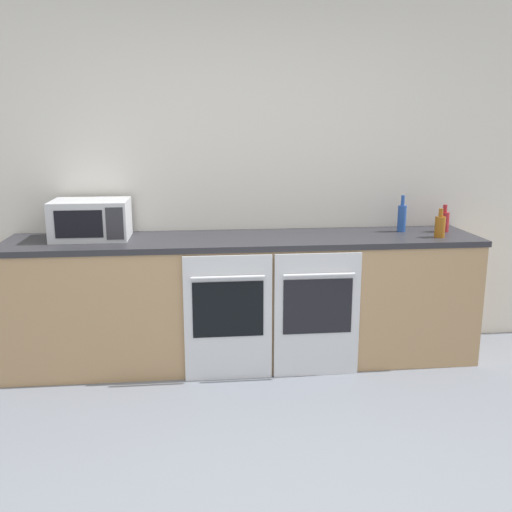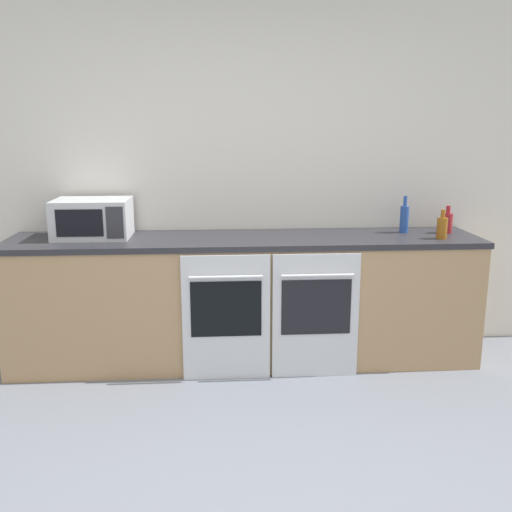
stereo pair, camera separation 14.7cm
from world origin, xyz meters
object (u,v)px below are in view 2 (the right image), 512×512
(bottle_red, at_px, (447,222))
(oven_right, at_px, (316,315))
(bottle_blue, at_px, (404,218))
(oven_left, at_px, (226,317))
(bottle_amber, at_px, (442,227))
(microwave, at_px, (93,218))

(bottle_red, bearing_deg, oven_right, -158.95)
(bottle_red, height_order, bottle_blue, bottle_blue)
(oven_left, relative_size, bottle_blue, 3.19)
(oven_left, height_order, oven_right, same)
(bottle_red, bearing_deg, bottle_blue, 172.53)
(oven_right, bearing_deg, bottle_blue, 31.27)
(oven_right, bearing_deg, oven_left, 180.00)
(oven_right, xyz_separation_m, bottle_amber, (0.90, 0.19, 0.55))
(oven_right, distance_m, bottle_amber, 1.07)
(oven_left, bearing_deg, microwave, 156.50)
(bottle_amber, bearing_deg, oven_right, -168.28)
(oven_left, xyz_separation_m, bottle_blue, (1.31, 0.43, 0.58))
(bottle_blue, bearing_deg, oven_right, -148.73)
(bottle_red, relative_size, bottle_blue, 0.75)
(oven_left, relative_size, bottle_amber, 4.23)
(bottle_blue, bearing_deg, bottle_amber, -52.93)
(bottle_amber, bearing_deg, microwave, 175.00)
(bottle_amber, distance_m, bottle_blue, 0.31)
(microwave, distance_m, bottle_red, 2.54)
(oven_right, height_order, microwave, microwave)
(bottle_amber, relative_size, bottle_blue, 0.76)
(oven_left, relative_size, microwave, 1.67)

